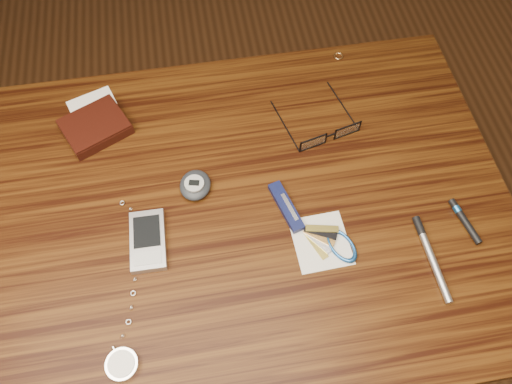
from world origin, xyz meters
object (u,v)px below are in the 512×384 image
at_px(pda_phone, 148,240).
at_px(pocket_knife, 286,207).
at_px(desk, 231,232).
at_px(eyeglasses, 328,134).
at_px(pocket_watch, 123,358).
at_px(notepad_keys, 331,243).
at_px(wallet_and_card, 95,126).
at_px(pedometer, 195,185).
at_px(silver_pen, 429,252).

relative_size(pda_phone, pocket_knife, 1.06).
distance_m(desk, eyeglasses, 0.26).
xyz_separation_m(pocket_watch, notepad_keys, (0.35, 0.13, -0.00)).
height_order(eyeglasses, pocket_knife, eyeglasses).
bearing_deg(pocket_watch, eyeglasses, 41.13).
height_order(desk, pocket_watch, pocket_watch).
xyz_separation_m(wallet_and_card, pocket_knife, (0.33, -0.23, -0.01)).
relative_size(wallet_and_card, eyeglasses, 1.12).
xyz_separation_m(desk, pedometer, (-0.05, 0.05, 0.11)).
bearing_deg(eyeglasses, pda_phone, -155.14).
relative_size(eyeglasses, pocket_knife, 1.53).
xyz_separation_m(pedometer, silver_pen, (0.37, -0.19, -0.01)).
distance_m(wallet_and_card, pocket_knife, 0.40).
bearing_deg(notepad_keys, pedometer, 145.67).
height_order(desk, wallet_and_card, wallet_and_card).
xyz_separation_m(wallet_and_card, eyeglasses, (0.43, -0.09, 0.00)).
bearing_deg(pda_phone, wallet_and_card, 108.42).
height_order(wallet_and_card, silver_pen, wallet_and_card).
bearing_deg(desk, eyeglasses, 29.71).
bearing_deg(desk, wallet_and_card, 137.40).
bearing_deg(pocket_watch, pocket_knife, 35.98).
xyz_separation_m(pocket_watch, silver_pen, (0.51, 0.09, -0.00)).
xyz_separation_m(notepad_keys, silver_pen, (0.16, -0.04, 0.00)).
height_order(eyeglasses, pedometer, eyeglasses).
xyz_separation_m(wallet_and_card, silver_pen, (0.55, -0.35, -0.01)).
bearing_deg(wallet_and_card, pocket_watch, -85.36).
distance_m(pda_phone, notepad_keys, 0.31).
bearing_deg(desk, notepad_keys, -31.24).
height_order(wallet_and_card, notepad_keys, wallet_and_card).
bearing_deg(silver_pen, pocket_watch, -170.04).
xyz_separation_m(eyeglasses, notepad_keys, (-0.05, -0.22, -0.01)).
bearing_deg(pedometer, eyeglasses, 14.96).
height_order(pda_phone, pedometer, pedometer).
distance_m(wallet_and_card, pocket_watch, 0.44).
distance_m(desk, notepad_keys, 0.22).
bearing_deg(desk, pedometer, 137.59).
xyz_separation_m(desk, eyeglasses, (0.21, 0.12, 0.11)).
xyz_separation_m(eyeglasses, pedometer, (-0.26, -0.07, -0.00)).
distance_m(eyeglasses, pedometer, 0.27).
relative_size(pocket_watch, pda_phone, 2.81).
bearing_deg(silver_pen, pda_phone, 168.17).
height_order(eyeglasses, pda_phone, eyeglasses).
distance_m(wallet_and_card, notepad_keys, 0.49).
distance_m(eyeglasses, pocket_knife, 0.17).
distance_m(pocket_watch, notepad_keys, 0.38).
xyz_separation_m(wallet_and_card, pocket_watch, (0.04, -0.44, -0.01)).
bearing_deg(pocket_knife, pda_phone, -174.05).
height_order(pocket_watch, silver_pen, pocket_watch).
bearing_deg(notepad_keys, wallet_and_card, 141.69).
xyz_separation_m(pda_phone, notepad_keys, (0.30, -0.05, -0.00)).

